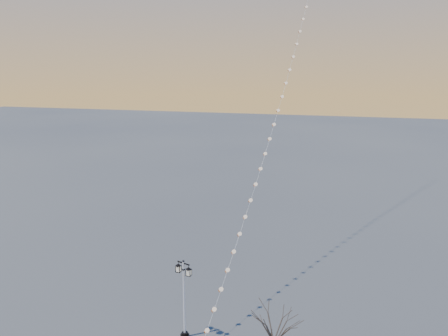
% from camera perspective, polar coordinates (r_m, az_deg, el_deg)
% --- Properties ---
extents(street_lamp, '(1.21, 0.72, 4.98)m').
position_cam_1_polar(street_lamp, '(28.83, -4.93, -15.27)').
color(street_lamp, black).
rests_on(street_lamp, ground).
extents(bare_tree, '(2.13, 2.13, 3.54)m').
position_cam_1_polar(bare_tree, '(25.97, 6.15, -19.34)').
color(bare_tree, '#392F26').
rests_on(bare_tree, ground).
extents(kite_train, '(4.06, 40.27, 42.05)m').
position_cam_1_polar(kite_train, '(42.75, 9.03, 18.49)').
color(kite_train, '#302115').
rests_on(kite_train, ground).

